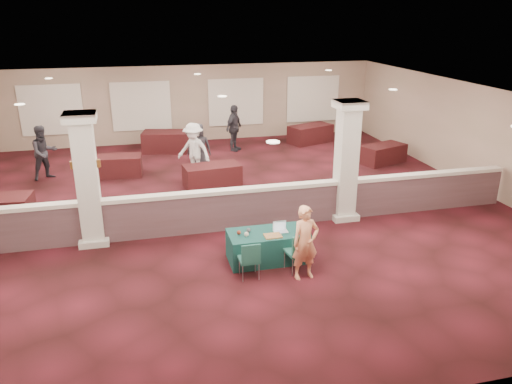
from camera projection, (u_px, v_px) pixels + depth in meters
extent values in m
plane|color=#431018|center=(225.00, 207.00, 14.34)|extent=(16.00, 16.00, 0.00)
cube|color=gray|center=(190.00, 104.00, 21.08)|extent=(16.00, 0.04, 3.20)
cube|color=gray|center=(334.00, 316.00, 6.49)|extent=(16.00, 0.04, 3.20)
cube|color=gray|center=(475.00, 137.00, 15.58)|extent=(0.04, 16.00, 3.20)
cube|color=silver|center=(222.00, 96.00, 13.24)|extent=(16.00, 16.00, 0.02)
cube|color=#4D3437|center=(235.00, 211.00, 12.80)|extent=(15.60, 0.20, 1.00)
cube|color=beige|center=(235.00, 190.00, 12.61)|extent=(15.60, 0.28, 0.10)
cube|color=beige|center=(87.00, 181.00, 11.63)|extent=(0.50, 0.50, 3.20)
cube|color=beige|center=(95.00, 239.00, 12.16)|extent=(0.70, 0.70, 0.16)
cube|color=beige|center=(80.00, 117.00, 11.12)|extent=(0.72, 0.72, 0.20)
cube|color=beige|center=(346.00, 161.00, 13.09)|extent=(0.50, 0.50, 3.20)
cube|color=beige|center=(343.00, 215.00, 13.62)|extent=(0.70, 0.70, 0.16)
cube|color=beige|center=(350.00, 104.00, 12.58)|extent=(0.72, 0.72, 0.20)
cylinder|color=brown|center=(73.00, 165.00, 11.43)|extent=(0.12, 0.12, 0.18)
cylinder|color=white|center=(73.00, 165.00, 11.43)|extent=(0.09, 0.09, 0.10)
cylinder|color=brown|center=(98.00, 163.00, 11.56)|extent=(0.12, 0.12, 0.18)
cylinder|color=white|center=(98.00, 163.00, 11.56)|extent=(0.09, 0.09, 0.10)
cube|color=#0F3732|center=(268.00, 246.00, 11.23)|extent=(1.78, 0.89, 0.68)
cube|color=#1C5344|center=(297.00, 252.00, 10.74)|extent=(0.53, 0.53, 0.06)
cube|color=#1C5344|center=(302.00, 245.00, 10.47)|extent=(0.44, 0.12, 0.44)
cylinder|color=gray|center=(293.00, 267.00, 10.59)|extent=(0.03, 0.03, 0.42)
cylinder|color=gray|center=(308.00, 264.00, 10.73)|extent=(0.03, 0.03, 0.42)
cylinder|color=gray|center=(285.00, 259.00, 10.92)|extent=(0.03, 0.03, 0.42)
cylinder|color=gray|center=(300.00, 256.00, 11.06)|extent=(0.03, 0.03, 0.42)
cube|color=#1C5344|center=(249.00, 259.00, 10.48)|extent=(0.42, 0.42, 0.05)
cube|color=#1C5344|center=(251.00, 254.00, 10.23)|extent=(0.40, 0.05, 0.40)
cylinder|color=gray|center=(243.00, 274.00, 10.36)|extent=(0.02, 0.02, 0.38)
cylinder|color=gray|center=(259.00, 272.00, 10.43)|extent=(0.02, 0.02, 0.38)
cylinder|color=gray|center=(239.00, 266.00, 10.68)|extent=(0.02, 0.02, 0.38)
cylinder|color=gray|center=(255.00, 264.00, 10.75)|extent=(0.02, 0.02, 0.38)
imported|color=#FCA96D|center=(305.00, 243.00, 10.34)|extent=(0.63, 0.46, 1.61)
cube|color=black|center=(212.00, 176.00, 15.93)|extent=(1.86, 1.09, 0.72)
cube|color=black|center=(383.00, 154.00, 18.41)|extent=(1.86, 1.34, 0.68)
cube|color=black|center=(116.00, 166.00, 16.96)|extent=(1.77, 0.98, 0.70)
cube|color=black|center=(168.00, 142.00, 19.88)|extent=(2.16, 1.42, 0.81)
cube|color=black|center=(310.00, 134.00, 21.24)|extent=(2.05, 1.52, 0.75)
imported|color=black|center=(44.00, 153.00, 16.48)|extent=(0.99, 0.85, 1.81)
imported|color=silver|center=(194.00, 150.00, 16.65)|extent=(1.27, 1.16, 1.85)
imported|color=black|center=(234.00, 128.00, 19.83)|extent=(1.09, 1.16, 1.84)
imported|color=black|center=(199.00, 148.00, 17.22)|extent=(0.88, 0.52, 1.71)
cube|color=silver|center=(281.00, 232.00, 11.13)|extent=(0.31, 0.22, 0.02)
cube|color=silver|center=(279.00, 225.00, 11.19)|extent=(0.31, 0.01, 0.21)
cube|color=silver|center=(280.00, 226.00, 11.19)|extent=(0.28, 0.00, 0.18)
cube|color=orange|center=(273.00, 236.00, 10.90)|extent=(0.38, 0.28, 0.03)
sphere|color=beige|center=(246.00, 234.00, 10.90)|extent=(0.10, 0.10, 0.10)
sphere|color=maroon|center=(239.00, 232.00, 10.99)|extent=(0.09, 0.09, 0.09)
sphere|color=#434348|center=(249.00, 230.00, 11.10)|extent=(0.10, 0.10, 0.10)
cube|color=#B0121B|center=(298.00, 234.00, 11.01)|extent=(0.11, 0.03, 0.01)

